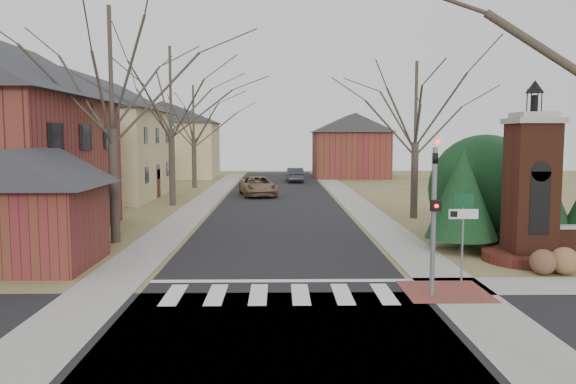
{
  "coord_description": "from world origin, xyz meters",
  "views": [
    {
      "loc": [
        -0.02,
        -14.81,
        4.47
      ],
      "look_at": [
        0.33,
        6.0,
        2.44
      ],
      "focal_mm": 35.0,
      "sensor_mm": 36.0,
      "label": 1
    }
  ],
  "objects_px": {
    "traffic_signal_pole": "(434,205)",
    "distant_car": "(295,175)",
    "brick_gate_monument": "(530,202)",
    "sign_post": "(463,220)",
    "pickup_truck": "(258,186)"
  },
  "relations": [
    {
      "from": "traffic_signal_pole",
      "to": "pickup_truck",
      "type": "height_order",
      "value": "traffic_signal_pole"
    },
    {
      "from": "pickup_truck",
      "to": "traffic_signal_pole",
      "type": "bearing_deg",
      "value": -87.69
    },
    {
      "from": "brick_gate_monument",
      "to": "sign_post",
      "type": "bearing_deg",
      "value": -138.58
    },
    {
      "from": "traffic_signal_pole",
      "to": "brick_gate_monument",
      "type": "bearing_deg",
      "value": 43.24
    },
    {
      "from": "brick_gate_monument",
      "to": "distant_car",
      "type": "bearing_deg",
      "value": 101.56
    },
    {
      "from": "pickup_truck",
      "to": "distant_car",
      "type": "bearing_deg",
      "value": 66.55
    },
    {
      "from": "distant_car",
      "to": "sign_post",
      "type": "bearing_deg",
      "value": 92.64
    },
    {
      "from": "brick_gate_monument",
      "to": "distant_car",
      "type": "height_order",
      "value": "brick_gate_monument"
    },
    {
      "from": "distant_car",
      "to": "pickup_truck",
      "type": "bearing_deg",
      "value": 73.22
    },
    {
      "from": "brick_gate_monument",
      "to": "distant_car",
      "type": "distance_m",
      "value": 36.96
    },
    {
      "from": "brick_gate_monument",
      "to": "pickup_truck",
      "type": "bearing_deg",
      "value": 114.79
    },
    {
      "from": "traffic_signal_pole",
      "to": "brick_gate_monument",
      "type": "relative_size",
      "value": 0.69
    },
    {
      "from": "traffic_signal_pole",
      "to": "distant_car",
      "type": "relative_size",
      "value": 1.03
    },
    {
      "from": "sign_post",
      "to": "distant_car",
      "type": "distance_m",
      "value": 39.41
    },
    {
      "from": "sign_post",
      "to": "distant_car",
      "type": "height_order",
      "value": "sign_post"
    }
  ]
}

